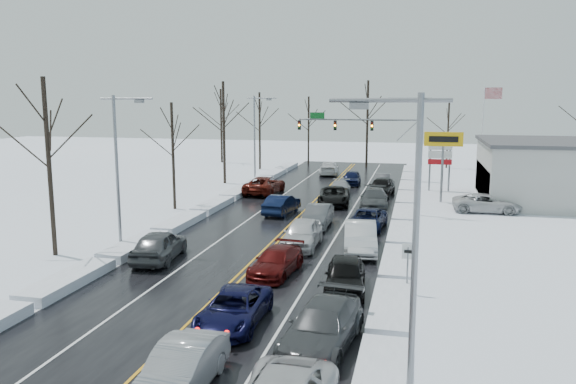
% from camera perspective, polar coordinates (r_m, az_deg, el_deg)
% --- Properties ---
extents(ground, '(160.00, 160.00, 0.00)m').
position_cam_1_polar(ground, '(35.34, -1.19, -4.96)').
color(ground, white).
rests_on(ground, ground).
extents(road_surface, '(14.00, 84.00, 0.01)m').
position_cam_1_polar(road_surface, '(37.22, -0.42, -4.20)').
color(road_surface, black).
rests_on(road_surface, ground).
extents(snow_bank_left, '(1.59, 72.00, 0.50)m').
position_cam_1_polar(snow_bank_left, '(39.65, -11.18, -3.53)').
color(snow_bank_left, silver).
rests_on(snow_bank_left, ground).
extents(snow_bank_right, '(1.59, 72.00, 0.50)m').
position_cam_1_polar(snow_bank_right, '(36.25, 11.38, -4.77)').
color(snow_bank_right, silver).
rests_on(snow_bank_right, ground).
extents(traffic_signal_mast, '(13.28, 0.39, 8.00)m').
position_cam_1_polar(traffic_signal_mast, '(61.42, 8.47, 6.32)').
color(traffic_signal_mast, slate).
rests_on(traffic_signal_mast, ground).
extents(tires_plus_sign, '(3.20, 0.34, 6.00)m').
position_cam_1_polar(tires_plus_sign, '(49.32, 15.50, 4.73)').
color(tires_plus_sign, slate).
rests_on(tires_plus_sign, ground).
extents(used_vehicles_sign, '(2.20, 0.22, 4.65)m').
position_cam_1_polar(used_vehicles_sign, '(55.45, 15.19, 3.50)').
color(used_vehicles_sign, slate).
rests_on(used_vehicles_sign, ground).
extents(speed_limit_sign, '(0.55, 0.09, 2.35)m').
position_cam_1_polar(speed_limit_sign, '(26.16, 12.08, -6.70)').
color(speed_limit_sign, slate).
rests_on(speed_limit_sign, ground).
extents(flagpole, '(1.87, 1.20, 10.00)m').
position_cam_1_polar(flagpole, '(63.55, 19.30, 6.40)').
color(flagpole, silver).
rests_on(flagpole, ground).
extents(streetlight_se, '(3.20, 0.25, 9.00)m').
position_cam_1_polar(streetlight_se, '(15.55, 12.12, -3.88)').
color(streetlight_se, slate).
rests_on(streetlight_se, ground).
extents(streetlight_ne, '(3.20, 0.25, 9.00)m').
position_cam_1_polar(streetlight_ne, '(43.28, 12.89, 4.63)').
color(streetlight_ne, slate).
rests_on(streetlight_ne, ground).
extents(streetlight_sw, '(3.20, 0.25, 9.00)m').
position_cam_1_polar(streetlight_sw, '(33.81, -16.73, 3.13)').
color(streetlight_sw, slate).
rests_on(streetlight_sw, ground).
extents(streetlight_nw, '(3.20, 0.25, 9.00)m').
position_cam_1_polar(streetlight_nw, '(59.65, -3.24, 6.15)').
color(streetlight_nw, slate).
rests_on(streetlight_nw, ground).
extents(tree_left_b, '(4.00, 4.00, 10.00)m').
position_cam_1_polar(tree_left_b, '(33.75, -23.31, 5.61)').
color(tree_left_b, '#2D231C').
rests_on(tree_left_b, ground).
extents(tree_left_c, '(3.40, 3.40, 8.50)m').
position_cam_1_polar(tree_left_c, '(45.40, -11.66, 5.69)').
color(tree_left_c, '#2D231C').
rests_on(tree_left_c, ground).
extents(tree_left_d, '(4.20, 4.20, 10.50)m').
position_cam_1_polar(tree_left_d, '(58.56, -6.56, 8.02)').
color(tree_left_d, '#2D231C').
rests_on(tree_left_d, ground).
extents(tree_left_e, '(3.80, 3.80, 9.50)m').
position_cam_1_polar(tree_left_e, '(69.88, -2.91, 7.74)').
color(tree_left_e, '#2D231C').
rests_on(tree_left_e, ground).
extents(tree_far_a, '(4.00, 4.00, 10.00)m').
position_cam_1_polar(tree_far_a, '(77.80, -6.83, 8.13)').
color(tree_far_a, '#2D231C').
rests_on(tree_far_a, ground).
extents(tree_far_b, '(3.60, 3.60, 9.00)m').
position_cam_1_polar(tree_far_b, '(75.58, 2.11, 7.62)').
color(tree_far_b, '#2D231C').
rests_on(tree_far_b, ground).
extents(tree_far_c, '(4.40, 4.40, 11.00)m').
position_cam_1_polar(tree_far_c, '(72.43, 8.10, 8.56)').
color(tree_far_c, '#2D231C').
rests_on(tree_far_c, ground).
extents(tree_far_d, '(3.40, 3.40, 8.50)m').
position_cam_1_polar(tree_far_d, '(73.77, 15.99, 6.94)').
color(tree_far_d, '#2D231C').
rests_on(tree_far_d, ground).
extents(queued_car_2, '(2.29, 4.85, 1.34)m').
position_cam_1_polar(queued_car_2, '(22.89, -5.49, -13.27)').
color(queued_car_2, black).
rests_on(queued_car_2, ground).
extents(queued_car_3, '(2.32, 4.75, 1.33)m').
position_cam_1_polar(queued_car_3, '(28.82, -1.19, -8.35)').
color(queued_car_3, '#440909').
rests_on(queued_car_3, ground).
extents(queued_car_4, '(2.06, 4.99, 1.69)m').
position_cam_1_polar(queued_car_4, '(33.80, 1.42, -5.63)').
color(queued_car_4, silver).
rests_on(queued_car_4, ground).
extents(queued_car_5, '(1.61, 4.62, 1.52)m').
position_cam_1_polar(queued_car_5, '(39.07, 3.05, -3.55)').
color(queued_car_5, '#444749').
rests_on(queued_car_5, ground).
extents(queued_car_6, '(3.07, 5.65, 1.50)m').
position_cam_1_polar(queued_car_6, '(47.15, 4.66, -1.29)').
color(queued_car_6, black).
rests_on(queued_car_6, ground).
extents(queued_car_7, '(2.20, 4.77, 1.35)m').
position_cam_1_polar(queued_car_7, '(51.25, 5.23, -0.42)').
color(queued_car_7, '#96999D').
rests_on(queued_car_7, ground).
extents(queued_car_8, '(1.88, 4.33, 1.45)m').
position_cam_1_polar(queued_car_8, '(57.99, 6.47, 0.73)').
color(queued_car_8, black).
rests_on(queued_car_8, ground).
extents(queued_car_11, '(2.84, 5.64, 1.57)m').
position_cam_1_polar(queued_car_11, '(21.01, 3.51, -15.42)').
color(queued_car_11, '#3B3E40').
rests_on(queued_car_11, ground).
extents(queued_car_12, '(2.25, 4.71, 1.55)m').
position_cam_1_polar(queued_car_12, '(26.58, 5.81, -9.97)').
color(queued_car_12, black).
rests_on(queued_car_12, ground).
extents(queued_car_13, '(2.45, 5.40, 1.72)m').
position_cam_1_polar(queued_car_13, '(33.13, 7.31, -6.03)').
color(queued_car_13, silver).
rests_on(queued_car_13, ground).
extents(queued_car_14, '(2.60, 4.98, 1.34)m').
position_cam_1_polar(queued_car_14, '(38.80, 8.04, -3.73)').
color(queued_car_14, black).
rests_on(queued_car_14, ground).
extents(queued_car_15, '(2.55, 5.56, 1.58)m').
position_cam_1_polar(queued_car_15, '(45.97, 8.71, -1.65)').
color(queued_car_15, '#3A3D3F').
rests_on(queued_car_15, ground).
extents(queued_car_16, '(2.53, 5.14, 1.69)m').
position_cam_1_polar(queued_car_16, '(51.97, 9.44, -0.37)').
color(queued_car_16, black).
rests_on(queued_car_16, ground).
extents(queued_car_17, '(1.52, 4.26, 1.40)m').
position_cam_1_polar(queued_car_17, '(56.44, 9.51, 0.41)').
color(queued_car_17, '#404245').
rests_on(queued_car_17, ground).
extents(oncoming_car_0, '(2.12, 4.74, 1.51)m').
position_cam_1_polar(oncoming_car_0, '(43.28, -0.64, -2.24)').
color(oncoming_car_0, black).
rests_on(oncoming_car_0, ground).
extents(oncoming_car_1, '(3.03, 6.03, 1.64)m').
position_cam_1_polar(oncoming_car_1, '(52.33, -2.38, -0.18)').
color(oncoming_car_1, '#4D110A').
rests_on(oncoming_car_1, ground).
extents(oncoming_car_2, '(2.75, 5.55, 1.55)m').
position_cam_1_polar(oncoming_car_2, '(65.26, 4.18, 1.75)').
color(oncoming_car_2, silver).
rests_on(oncoming_car_2, ground).
extents(oncoming_car_3, '(2.57, 5.19, 1.70)m').
position_cam_1_polar(oncoming_car_3, '(32.00, -12.89, -6.76)').
color(oncoming_car_3, '#46484B').
rests_on(oncoming_car_3, ground).
extents(parked_car_0, '(5.21, 2.44, 1.44)m').
position_cam_1_polar(parked_car_0, '(46.58, 19.50, -1.95)').
color(parked_car_0, silver).
rests_on(parked_car_0, ground).
extents(parked_car_1, '(2.02, 4.73, 1.36)m').
position_cam_1_polar(parked_car_1, '(51.92, 22.23, -0.97)').
color(parked_car_1, '#3B3D3F').
rests_on(parked_car_1, ground).
extents(parked_car_2, '(1.96, 4.14, 1.37)m').
position_cam_1_polar(parked_car_2, '(55.52, 19.80, -0.18)').
color(parked_car_2, black).
rests_on(parked_car_2, ground).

